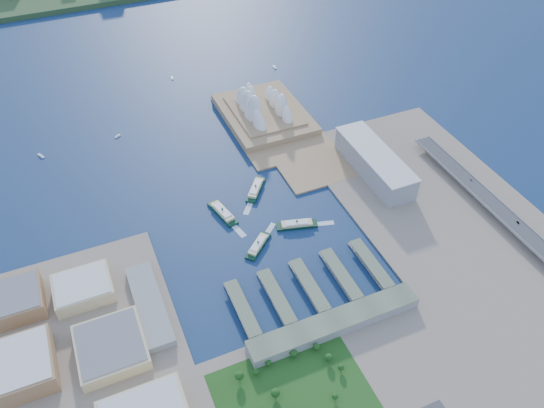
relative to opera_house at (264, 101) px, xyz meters
name	(u,v)px	position (x,y,z in m)	size (l,w,h in m)	color
ground	(273,249)	(-105.00, -280.00, -32.00)	(3000.00, 3000.00, 0.00)	#10204A
west_land	(84,393)	(-355.00, -385.00, -30.50)	(220.00, 390.00, 3.00)	gray
south_land	(356,391)	(-105.00, -490.00, -30.50)	(720.00, 180.00, 3.00)	gray
east_land	(453,221)	(135.00, -330.00, -30.50)	(240.00, 500.00, 3.00)	gray
peninsula	(270,123)	(2.50, -20.00, -30.50)	(135.00, 220.00, 3.00)	#9B7C54
opera_house	(264,101)	(0.00, 0.00, 0.00)	(134.00, 180.00, 58.00)	white
toaster_building	(374,163)	(90.00, -200.00, -11.50)	(45.00, 155.00, 35.00)	gray
expressway	(495,210)	(195.00, -340.00, -23.07)	(26.00, 340.00, 11.85)	gray
west_buildings	(76,356)	(-355.00, -350.00, -15.50)	(200.00, 280.00, 27.00)	#97724B
ferry_wharves	(309,286)	(-91.00, -355.00, -27.35)	(184.00, 90.00, 9.30)	#59644C
terminal_building	(334,323)	(-90.00, -415.00, -23.00)	(200.00, 28.00, 12.00)	gray
park	(294,391)	(-165.00, -470.00, -21.00)	(150.00, 110.00, 16.00)	#194714
ferry_a	(222,211)	(-142.47, -194.23, -26.61)	(14.51, 57.02, 10.78)	black
ferry_b	(256,188)	(-83.03, -167.06, -26.76)	(14.10, 55.38, 10.47)	black
ferry_c	(258,244)	(-120.82, -269.09, -27.19)	(12.94, 50.82, 9.61)	black
ferry_d	(297,223)	(-59.87, -254.81, -26.85)	(13.86, 54.44, 10.29)	black
boat_a	(41,156)	(-356.18, 37.32, -30.63)	(3.55, 14.20, 2.74)	white
boat_b	(118,136)	(-237.61, 42.88, -30.70)	(3.36, 9.61, 2.59)	white
boat_c	(274,67)	(84.45, 151.80, -30.57)	(3.71, 12.71, 2.86)	white
boat_e	(172,78)	(-107.53, 189.35, -30.68)	(3.42, 10.74, 2.64)	white
car_b	(518,222)	(199.00, -375.77, -16.42)	(1.55, 4.44, 1.46)	slate
car_c	(471,180)	(199.00, -283.08, -16.53)	(1.73, 4.25, 1.23)	slate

